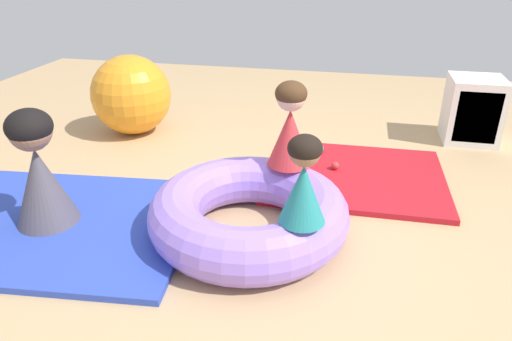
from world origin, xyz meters
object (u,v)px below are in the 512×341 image
Objects in this scene: adult_seated at (38,169)px; play_ball_teal at (319,148)px; play_ball_red at (335,166)px; child_in_teal at (303,181)px; play_ball_green at (299,153)px; exercise_ball_large at (131,95)px; storage_cube at (473,111)px; child_in_red at (290,125)px; inflatable_cushion at (249,213)px.

play_ball_teal is (1.52, 1.39, -0.31)m from adult_seated.
child_in_teal is at bearing -95.21° from play_ball_red.
exercise_ball_large is at bearing 167.09° from play_ball_green.
adult_seated reaches higher than exercise_ball_large.
play_ball_red is 0.11× the size of storage_cube.
child_in_red is 6.84× the size of play_ball_teal.
child_in_teal is 2.47m from storage_cube.
inflatable_cushion is 2.52× the size of child_in_teal.
play_ball_green reaches higher than play_ball_teal.
play_ball_green is (1.38, 1.25, -0.30)m from adult_seated.
child_in_red reaches higher than play_ball_red.
adult_seated is at bearing -137.47° from play_ball_teal.
child_in_teal is 0.66× the size of exercise_ball_large.
adult_seated is at bearing -152.98° from child_in_teal.
adult_seated is 2.03m from play_ball_red.
play_ball_green is 1.64m from exercise_ball_large.
child_in_teal is 0.65× the size of adult_seated.
child_in_teal is 5.05× the size of play_ball_green.
inflatable_cushion is 0.58m from child_in_teal.
inflatable_cushion is 19.53× the size of play_ball_red.
storage_cube is (1.10, 0.92, 0.21)m from play_ball_red.
storage_cube is at bearing 98.93° from child_in_red.
play_ball_green is (0.15, 1.09, -0.07)m from inflatable_cushion.
child_in_teal reaches higher than storage_cube.
child_in_teal is at bearing -82.27° from play_ball_green.
play_ball_red is at bearing 64.61° from inflatable_cushion.
child_in_teal is at bearing -88.46° from play_ball_teal.
play_ball_red is 1.45m from storage_cube.
play_ball_teal is (0.14, 0.14, -0.01)m from play_ball_green.
child_in_teal is 7.74× the size of play_ball_red.
play_ball_teal is at bearing -7.34° from exercise_ball_large.
child_in_red is at bearing -98.57° from play_ball_teal.
child_in_teal is at bearing -38.46° from inflatable_cushion.
child_in_red is at bearing 134.94° from child_in_teal.
play_ball_red is 0.08× the size of exercise_ball_large.
play_ball_green is 0.13× the size of exercise_ball_large.
child_in_red is 1.51m from adult_seated.
child_in_red is 0.96× the size of storage_cube.
child_in_red is 1.92m from exercise_ball_large.
inflatable_cushion is 14.91× the size of play_ball_teal.
play_ball_red is at bearing -26.37° from play_ball_green.
child_in_red is (0.17, 0.40, 0.42)m from inflatable_cushion.
storage_cube reaches higher than inflatable_cushion.
exercise_ball_large is (-1.42, 1.45, 0.20)m from inflatable_cushion.
play_ball_teal is at bearing -153.06° from storage_cube.
play_ball_red is at bearing 115.70° from child_in_teal.
play_ball_red is 0.65× the size of play_ball_green.
child_in_red reaches higher than play_ball_teal.
exercise_ball_large is (-1.57, 0.36, 0.27)m from play_ball_green.
inflatable_cushion is 12.76× the size of play_ball_green.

